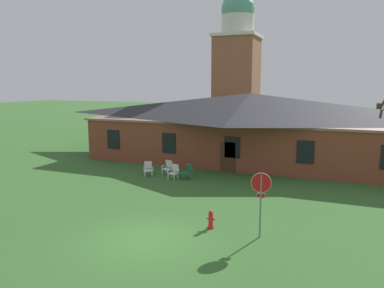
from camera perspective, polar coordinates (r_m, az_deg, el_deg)
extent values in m
plane|color=#336028|center=(15.07, -7.32, -14.60)|extent=(200.00, 200.00, 0.00)
cube|color=brown|center=(30.43, 8.89, 0.68)|extent=(24.42, 10.00, 3.20)
cube|color=#8C6458|center=(30.23, 8.97, 3.83)|extent=(24.91, 10.20, 0.16)
pyramid|color=#28282D|center=(30.15, 9.02, 5.89)|extent=(25.40, 10.40, 2.01)
cube|color=black|center=(29.75, -12.12, 0.70)|extent=(1.10, 0.06, 1.50)
cube|color=black|center=(27.32, -3.62, 0.15)|extent=(1.10, 0.06, 1.50)
cube|color=black|center=(25.60, 6.28, -0.51)|extent=(1.10, 0.06, 1.50)
cube|color=black|center=(24.73, 17.22, -1.21)|extent=(1.10, 0.06, 1.50)
cube|color=#422819|center=(25.81, 5.58, -2.02)|extent=(1.10, 0.06, 2.10)
cube|color=#93563D|center=(45.04, 6.93, 8.79)|extent=(4.80, 4.80, 11.53)
cube|color=silver|center=(45.39, 7.08, 16.31)|extent=(5.18, 5.18, 0.36)
cylinder|color=silver|center=(45.56, 7.11, 17.91)|extent=(3.80, 3.80, 2.20)
sphere|color=#569E84|center=(45.87, 7.16, 20.10)|extent=(3.88, 3.88, 3.88)
cylinder|color=slate|center=(14.99, 10.60, -9.52)|extent=(0.07, 0.07, 2.58)
cylinder|color=white|center=(14.72, 10.72, -5.93)|extent=(0.80, 0.15, 0.81)
cylinder|color=#B71414|center=(14.70, 10.71, -5.95)|extent=(0.75, 0.15, 0.76)
cube|color=#B71414|center=(14.85, 10.65, -7.88)|extent=(0.32, 0.08, 0.16)
cube|color=white|center=(14.86, 10.65, -7.86)|extent=(0.34, 0.07, 0.18)
cube|color=silver|center=(24.59, -6.24, -4.67)|extent=(0.07, 0.07, 0.36)
cube|color=silver|center=(24.57, -7.31, -4.70)|extent=(0.07, 0.07, 0.36)
cube|color=silver|center=(25.02, -6.30, -4.43)|extent=(0.07, 0.07, 0.36)
cube|color=silver|center=(25.00, -7.35, -4.46)|extent=(0.07, 0.07, 0.36)
cube|color=silver|center=(24.75, -6.81, -4.11)|extent=(0.73, 0.73, 0.05)
cube|color=silver|center=(24.98, -6.86, -3.27)|extent=(0.54, 0.43, 0.54)
cube|color=silver|center=(24.70, -6.14, -3.66)|extent=(0.30, 0.43, 0.03)
cube|color=silver|center=(24.57, -6.11, -3.99)|extent=(0.06, 0.06, 0.22)
cube|color=silver|center=(24.67, -7.49, -3.70)|extent=(0.30, 0.43, 0.03)
cube|color=silver|center=(24.54, -7.47, -4.03)|extent=(0.06, 0.06, 0.22)
cube|color=silver|center=(24.79, -3.76, -4.52)|extent=(0.06, 0.06, 0.36)
cube|color=silver|center=(25.03, -4.65, -4.40)|extent=(0.06, 0.06, 0.36)
cube|color=silver|center=(25.15, -3.22, -4.32)|extent=(0.06, 0.06, 0.36)
cube|color=silver|center=(25.39, -4.10, -4.20)|extent=(0.06, 0.06, 0.36)
cube|color=silver|center=(25.04, -3.93, -3.90)|extent=(0.59, 0.58, 0.05)
cube|color=silver|center=(25.23, -3.56, -3.10)|extent=(0.53, 0.25, 0.54)
cube|color=silver|center=(24.83, -3.40, -3.55)|extent=(0.11, 0.47, 0.03)
cube|color=silver|center=(24.72, -3.60, -3.87)|extent=(0.04, 0.04, 0.22)
cube|color=silver|center=(25.14, -4.52, -3.40)|extent=(0.11, 0.47, 0.03)
cube|color=silver|center=(25.03, -4.72, -3.72)|extent=(0.04, 0.04, 0.22)
cube|color=white|center=(23.52, -2.82, -5.28)|extent=(0.06, 0.06, 0.36)
cube|color=white|center=(23.76, -3.75, -5.13)|extent=(0.06, 0.06, 0.36)
cube|color=white|center=(23.88, -2.24, -5.05)|extent=(0.06, 0.06, 0.36)
cube|color=white|center=(24.12, -3.16, -4.91)|extent=(0.06, 0.06, 0.36)
cube|color=white|center=(23.77, -2.99, -4.61)|extent=(0.61, 0.59, 0.05)
cube|color=white|center=(23.95, -2.59, -3.76)|extent=(0.53, 0.26, 0.54)
cube|color=white|center=(23.55, -2.43, -4.25)|extent=(0.13, 0.47, 0.03)
cube|color=white|center=(23.44, -2.65, -4.59)|extent=(0.05, 0.05, 0.22)
cube|color=white|center=(23.86, -3.61, -4.08)|extent=(0.13, 0.47, 0.03)
cube|color=white|center=(23.76, -3.82, -4.42)|extent=(0.05, 0.05, 0.22)
cube|color=#28704C|center=(23.60, -1.08, -5.21)|extent=(0.07, 0.07, 0.36)
cube|color=#28704C|center=(23.97, -1.73, -4.99)|extent=(0.07, 0.07, 0.36)
cube|color=#28704C|center=(23.86, -0.22, -5.05)|extent=(0.07, 0.07, 0.36)
cube|color=#28704C|center=(24.22, -0.87, -4.84)|extent=(0.07, 0.07, 0.36)
cube|color=#28704C|center=(23.86, -0.98, -4.55)|extent=(0.73, 0.72, 0.05)
cube|color=#28704C|center=(23.97, -0.38, -3.74)|extent=(0.54, 0.43, 0.54)
cube|color=#28704C|center=(23.57, -0.60, -4.23)|extent=(0.29, 0.43, 0.03)
cube|color=#28704C|center=(23.51, -0.92, -4.54)|extent=(0.05, 0.05, 0.22)
cube|color=#28704C|center=(24.03, -1.43, -3.97)|extent=(0.29, 0.43, 0.03)
cube|color=#28704C|center=(23.97, -1.74, -4.28)|extent=(0.05, 0.05, 0.22)
cylinder|color=brown|center=(30.65, 26.79, 1.28)|extent=(0.36, 0.36, 4.71)
cylinder|color=brown|center=(30.78, 26.62, 4.14)|extent=(0.79, 0.57, 1.05)
cylinder|color=brown|center=(30.59, 26.20, 3.53)|extent=(0.38, 0.96, 1.14)
cylinder|color=red|center=(16.08, 2.92, -12.80)|extent=(0.28, 0.28, 0.08)
cylinder|color=red|center=(15.97, 2.93, -11.75)|extent=(0.20, 0.20, 0.55)
sphere|color=red|center=(15.85, 2.94, -10.62)|extent=(0.20, 0.20, 0.20)
cylinder|color=red|center=(15.99, 2.48, -11.51)|extent=(0.10, 0.08, 0.08)
cylinder|color=red|center=(15.91, 3.38, -11.62)|extent=(0.10, 0.08, 0.08)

